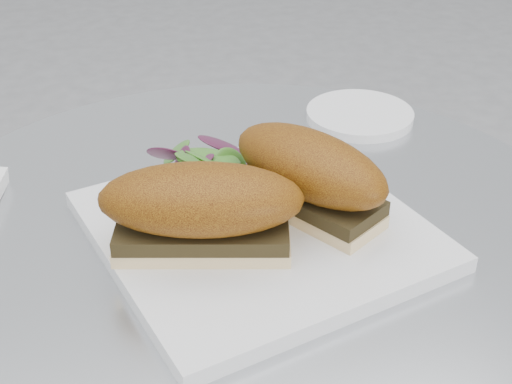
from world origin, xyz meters
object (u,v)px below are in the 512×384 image
(sandwich_right, at_px, (309,173))
(plate, at_px, (258,230))
(sandwich_left, at_px, (201,208))
(saucer, at_px, (360,115))

(sandwich_right, bearing_deg, plate, -113.07)
(sandwich_left, distance_m, sandwich_right, 0.11)
(sandwich_right, xyz_separation_m, saucer, (0.14, 0.20, -0.05))
(sandwich_right, height_order, saucer, sandwich_right)
(plate, height_order, sandwich_left, sandwich_left)
(plate, relative_size, sandwich_right, 1.54)
(plate, height_order, saucer, plate)
(plate, distance_m, saucer, 0.28)
(sandwich_left, height_order, sandwich_right, same)
(sandwich_right, relative_size, saucer, 1.38)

